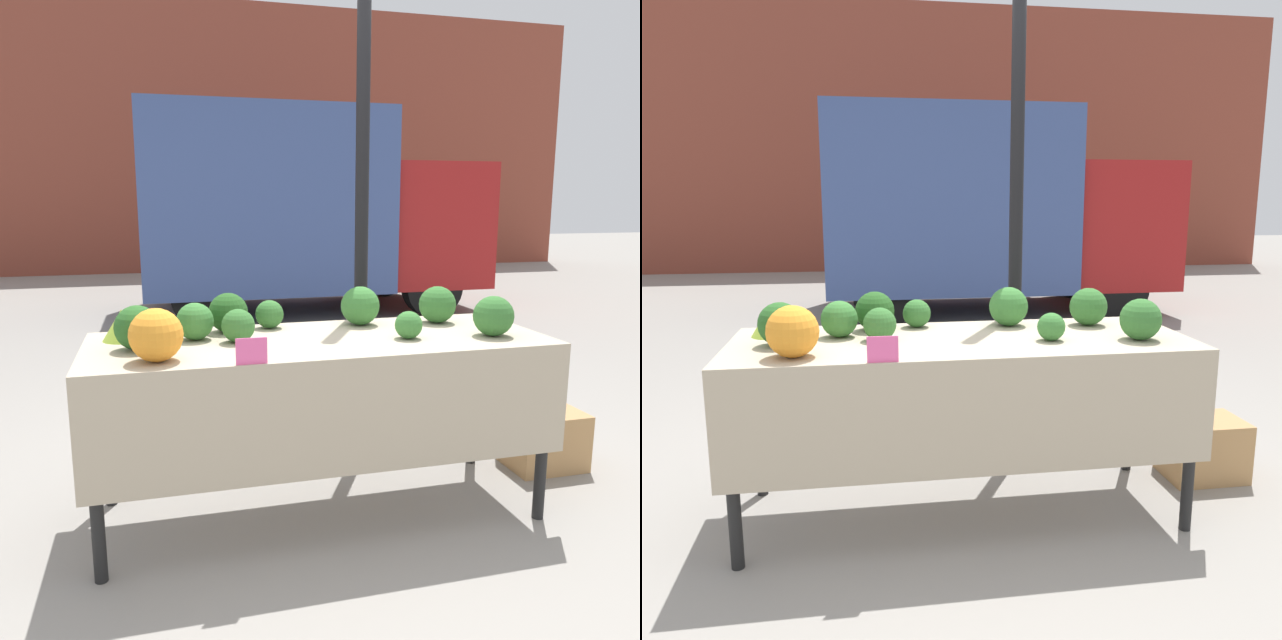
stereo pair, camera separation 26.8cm
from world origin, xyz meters
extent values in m
plane|color=gray|center=(0.00, 0.00, 0.00)|extent=(40.00, 40.00, 0.00)
cube|color=brown|center=(0.00, 10.18, 2.52)|extent=(16.00, 0.60, 5.04)
cylinder|color=black|center=(0.37, 0.54, 1.31)|extent=(0.07, 0.07, 2.62)
cube|color=#384C84|center=(0.60, 5.17, 1.37)|extent=(2.84, 2.10, 2.10)
cube|color=maroon|center=(2.67, 5.17, 1.08)|extent=(1.30, 1.93, 1.51)
cylinder|color=black|center=(2.54, 4.32, 0.36)|extent=(0.71, 0.22, 0.71)
cylinder|color=black|center=(2.54, 6.03, 0.36)|extent=(0.71, 0.22, 0.71)
cylinder|color=black|center=(-0.18, 4.32, 0.36)|extent=(0.71, 0.22, 0.71)
cylinder|color=black|center=(-0.18, 6.03, 0.36)|extent=(0.71, 0.22, 0.71)
cube|color=tan|center=(0.00, 0.00, 0.79)|extent=(1.97, 0.74, 0.03)
cube|color=tan|center=(0.00, -0.36, 0.56)|extent=(1.97, 0.01, 0.44)
cylinder|color=black|center=(-0.92, -0.31, 0.39)|extent=(0.05, 0.05, 0.78)
cylinder|color=black|center=(0.92, -0.31, 0.39)|extent=(0.05, 0.05, 0.78)
cylinder|color=black|center=(-0.92, 0.31, 0.39)|extent=(0.05, 0.05, 0.78)
cylinder|color=black|center=(0.92, 0.31, 0.39)|extent=(0.05, 0.05, 0.78)
sphere|color=orange|center=(-0.68, -0.23, 0.91)|extent=(0.20, 0.20, 0.20)
cone|color=#93B238|center=(-0.82, 0.18, 0.88)|extent=(0.17, 0.17, 0.13)
sphere|color=#336B2D|center=(0.75, -0.15, 0.90)|extent=(0.18, 0.18, 0.18)
sphere|color=#387533|center=(0.37, -0.10, 0.87)|extent=(0.12, 0.12, 0.12)
sphere|color=#387533|center=(-0.52, 0.11, 0.89)|extent=(0.16, 0.16, 0.16)
sphere|color=#387533|center=(0.26, 0.23, 0.90)|extent=(0.18, 0.18, 0.18)
sphere|color=#285B23|center=(-0.76, -0.02, 0.90)|extent=(0.18, 0.18, 0.18)
sphere|color=#336B2D|center=(0.64, 0.19, 0.90)|extent=(0.18, 0.18, 0.18)
sphere|color=#336B2D|center=(-0.17, 0.27, 0.87)|extent=(0.13, 0.13, 0.13)
sphere|color=#23511E|center=(-0.37, 0.23, 0.90)|extent=(0.18, 0.18, 0.18)
sphere|color=#336B2D|center=(-0.35, 0.01, 0.88)|extent=(0.14, 0.14, 0.14)
cube|color=#F45B9E|center=(-0.35, -0.36, 0.86)|extent=(0.12, 0.01, 0.10)
cube|color=tan|center=(1.27, 0.17, 0.15)|extent=(0.38, 0.29, 0.30)
camera|label=1|loc=(-0.67, -2.54, 1.40)|focal=35.00mm
camera|label=2|loc=(-0.41, -2.60, 1.40)|focal=35.00mm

